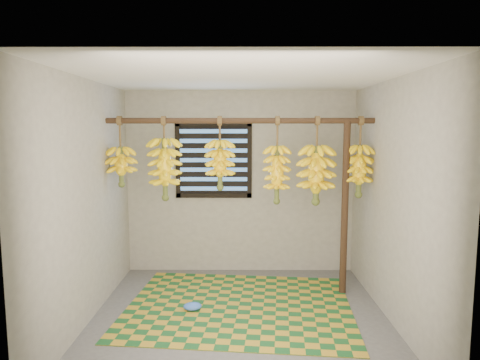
{
  "coord_description": "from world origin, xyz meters",
  "views": [
    {
      "loc": [
        0.02,
        -4.12,
        1.92
      ],
      "look_at": [
        0.0,
        0.55,
        1.35
      ],
      "focal_mm": 32.0,
      "sensor_mm": 36.0,
      "label": 1
    }
  ],
  "objects_px": {
    "banana_bunch_e": "(316,175)",
    "banana_bunch_c": "(220,164)",
    "banana_bunch_f": "(359,171)",
    "woven_mat": "(239,306)",
    "support_post": "(345,209)",
    "banana_bunch_d": "(277,174)",
    "plastic_bag": "(192,306)",
    "banana_bunch_b": "(165,169)",
    "banana_bunch_a": "(121,166)"
  },
  "relations": [
    {
      "from": "support_post",
      "to": "plastic_bag",
      "type": "height_order",
      "value": "support_post"
    },
    {
      "from": "woven_mat",
      "to": "plastic_bag",
      "type": "relative_size",
      "value": 12.12
    },
    {
      "from": "support_post",
      "to": "banana_bunch_e",
      "type": "relative_size",
      "value": 2.03
    },
    {
      "from": "woven_mat",
      "to": "banana_bunch_b",
      "type": "height_order",
      "value": "banana_bunch_b"
    },
    {
      "from": "plastic_bag",
      "to": "banana_bunch_e",
      "type": "height_order",
      "value": "banana_bunch_e"
    },
    {
      "from": "plastic_bag",
      "to": "banana_bunch_d",
      "type": "bearing_deg",
      "value": 29.11
    },
    {
      "from": "banana_bunch_a",
      "to": "banana_bunch_c",
      "type": "bearing_deg",
      "value": 0.0
    },
    {
      "from": "banana_bunch_a",
      "to": "banana_bunch_f",
      "type": "distance_m",
      "value": 2.7
    },
    {
      "from": "plastic_bag",
      "to": "woven_mat",
      "type": "bearing_deg",
      "value": 13.09
    },
    {
      "from": "banana_bunch_d",
      "to": "banana_bunch_e",
      "type": "distance_m",
      "value": 0.45
    },
    {
      "from": "plastic_bag",
      "to": "banana_bunch_c",
      "type": "bearing_deg",
      "value": 61.94
    },
    {
      "from": "woven_mat",
      "to": "plastic_bag",
      "type": "bearing_deg",
      "value": -166.91
    },
    {
      "from": "banana_bunch_b",
      "to": "banana_bunch_e",
      "type": "height_order",
      "value": "same"
    },
    {
      "from": "banana_bunch_a",
      "to": "banana_bunch_b",
      "type": "height_order",
      "value": "same"
    },
    {
      "from": "banana_bunch_a",
      "to": "banana_bunch_d",
      "type": "relative_size",
      "value": 0.8
    },
    {
      "from": "woven_mat",
      "to": "banana_bunch_f",
      "type": "xyz_separation_m",
      "value": [
        1.36,
        0.4,
        1.43
      ]
    },
    {
      "from": "support_post",
      "to": "banana_bunch_a",
      "type": "bearing_deg",
      "value": -180.0
    },
    {
      "from": "banana_bunch_b",
      "to": "banana_bunch_c",
      "type": "bearing_deg",
      "value": 0.0
    },
    {
      "from": "woven_mat",
      "to": "banana_bunch_f",
      "type": "bearing_deg",
      "value": 16.28
    },
    {
      "from": "plastic_bag",
      "to": "banana_bunch_b",
      "type": "height_order",
      "value": "banana_bunch_b"
    },
    {
      "from": "banana_bunch_e",
      "to": "banana_bunch_a",
      "type": "bearing_deg",
      "value": -180.0
    },
    {
      "from": "support_post",
      "to": "banana_bunch_f",
      "type": "height_order",
      "value": "banana_bunch_f"
    },
    {
      "from": "banana_bunch_c",
      "to": "plastic_bag",
      "type": "bearing_deg",
      "value": -118.06
    },
    {
      "from": "woven_mat",
      "to": "banana_bunch_c",
      "type": "distance_m",
      "value": 1.57
    },
    {
      "from": "plastic_bag",
      "to": "banana_bunch_d",
      "type": "distance_m",
      "value": 1.71
    },
    {
      "from": "banana_bunch_b",
      "to": "banana_bunch_c",
      "type": "distance_m",
      "value": 0.63
    },
    {
      "from": "banana_bunch_f",
      "to": "woven_mat",
      "type": "bearing_deg",
      "value": -163.72
    },
    {
      "from": "banana_bunch_e",
      "to": "banana_bunch_c",
      "type": "bearing_deg",
      "value": 180.0
    },
    {
      "from": "support_post",
      "to": "plastic_bag",
      "type": "xyz_separation_m",
      "value": [
        -1.7,
        -0.51,
        -0.95
      ]
    },
    {
      "from": "plastic_bag",
      "to": "banana_bunch_d",
      "type": "height_order",
      "value": "banana_bunch_d"
    },
    {
      "from": "banana_bunch_c",
      "to": "banana_bunch_d",
      "type": "xyz_separation_m",
      "value": [
        0.65,
        0.0,
        -0.11
      ]
    },
    {
      "from": "woven_mat",
      "to": "banana_bunch_f",
      "type": "relative_size",
      "value": 2.63
    },
    {
      "from": "plastic_bag",
      "to": "banana_bunch_c",
      "type": "xyz_separation_m",
      "value": [
        0.27,
        0.51,
        1.46
      ]
    },
    {
      "from": "plastic_bag",
      "to": "banana_bunch_d",
      "type": "relative_size",
      "value": 0.2
    },
    {
      "from": "banana_bunch_c",
      "to": "banana_bunch_b",
      "type": "bearing_deg",
      "value": 180.0
    },
    {
      "from": "banana_bunch_b",
      "to": "banana_bunch_d",
      "type": "height_order",
      "value": "same"
    },
    {
      "from": "banana_bunch_e",
      "to": "banana_bunch_f",
      "type": "bearing_deg",
      "value": 0.0
    },
    {
      "from": "banana_bunch_d",
      "to": "banana_bunch_f",
      "type": "distance_m",
      "value": 0.93
    },
    {
      "from": "support_post",
      "to": "banana_bunch_a",
      "type": "xyz_separation_m",
      "value": [
        -2.55,
        -0.0,
        0.49
      ]
    },
    {
      "from": "support_post",
      "to": "banana_bunch_e",
      "type": "height_order",
      "value": "banana_bunch_e"
    },
    {
      "from": "plastic_bag",
      "to": "banana_bunch_e",
      "type": "relative_size",
      "value": 0.2
    },
    {
      "from": "banana_bunch_a",
      "to": "banana_bunch_e",
      "type": "bearing_deg",
      "value": 0.0
    },
    {
      "from": "banana_bunch_c",
      "to": "banana_bunch_d",
      "type": "distance_m",
      "value": 0.66
    },
    {
      "from": "plastic_bag",
      "to": "banana_bunch_a",
      "type": "bearing_deg",
      "value": 148.99
    },
    {
      "from": "banana_bunch_e",
      "to": "support_post",
      "type": "bearing_deg",
      "value": 0.0
    },
    {
      "from": "plastic_bag",
      "to": "banana_bunch_f",
      "type": "distance_m",
      "value": 2.37
    },
    {
      "from": "woven_mat",
      "to": "banana_bunch_d",
      "type": "xyz_separation_m",
      "value": [
        0.43,
        0.4,
        1.39
      ]
    },
    {
      "from": "banana_bunch_d",
      "to": "banana_bunch_f",
      "type": "bearing_deg",
      "value": 0.0
    },
    {
      "from": "woven_mat",
      "to": "banana_bunch_a",
      "type": "relative_size",
      "value": 3.02
    },
    {
      "from": "banana_bunch_d",
      "to": "banana_bunch_e",
      "type": "height_order",
      "value": "same"
    }
  ]
}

